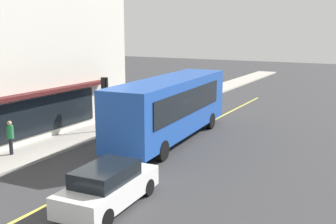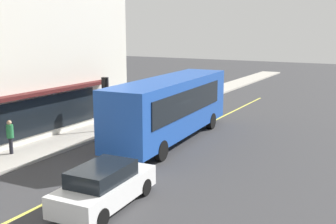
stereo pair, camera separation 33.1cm
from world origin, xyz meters
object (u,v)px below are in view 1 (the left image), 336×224
at_px(traffic_light, 105,91).
at_px(car_white, 108,186).
at_px(pedestrian_at_corner, 10,134).
at_px(pedestrian_waiting, 170,88).
at_px(bus, 171,105).

xyz_separation_m(traffic_light, car_white, (-8.49, -6.45, -1.79)).
height_order(car_white, pedestrian_at_corner, pedestrian_at_corner).
height_order(car_white, pedestrian_waiting, pedestrian_waiting).
height_order(traffic_light, pedestrian_at_corner, traffic_light).
height_order(bus, traffic_light, bus).
relative_size(bus, pedestrian_waiting, 6.23).
height_order(bus, car_white, bus).
bearing_deg(traffic_light, bus, -85.37).
bearing_deg(traffic_light, car_white, -142.77).
distance_m(car_white, pedestrian_waiting, 20.73).
bearing_deg(bus, pedestrian_at_corner, 140.64).
bearing_deg(pedestrian_waiting, bus, -151.49).
distance_m(traffic_light, car_white, 10.82).
distance_m(bus, pedestrian_waiting, 11.82).
bearing_deg(car_white, bus, 13.80).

